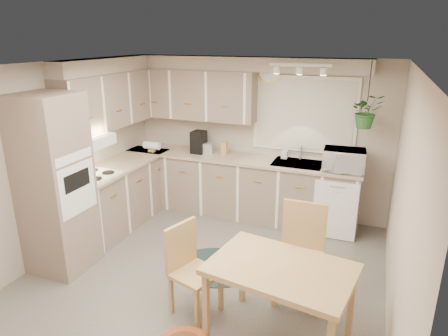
{
  "coord_description": "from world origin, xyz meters",
  "views": [
    {
      "loc": [
        1.69,
        -3.67,
        2.68
      ],
      "look_at": [
        0.05,
        0.55,
        1.18
      ],
      "focal_mm": 32.0,
      "sensor_mm": 36.0,
      "label": 1
    }
  ],
  "objects_px": {
    "chair_back": "(299,256)",
    "braided_rug": "(216,266)",
    "dining_table": "(279,304)",
    "chair_left": "(196,271)",
    "microwave": "(344,158)"
  },
  "relations": [
    {
      "from": "chair_back",
      "to": "braided_rug",
      "type": "height_order",
      "value": "chair_back"
    },
    {
      "from": "dining_table",
      "to": "chair_back",
      "type": "height_order",
      "value": "chair_back"
    },
    {
      "from": "chair_left",
      "to": "braided_rug",
      "type": "bearing_deg",
      "value": -153.05
    },
    {
      "from": "microwave",
      "to": "chair_left",
      "type": "bearing_deg",
      "value": -120.91
    },
    {
      "from": "braided_rug",
      "to": "microwave",
      "type": "height_order",
      "value": "microwave"
    },
    {
      "from": "braided_rug",
      "to": "microwave",
      "type": "distance_m",
      "value": 2.23
    },
    {
      "from": "braided_rug",
      "to": "microwave",
      "type": "xyz_separation_m",
      "value": [
        1.28,
        1.45,
        1.12
      ]
    },
    {
      "from": "chair_back",
      "to": "braided_rug",
      "type": "distance_m",
      "value": 1.19
    },
    {
      "from": "chair_left",
      "to": "braided_rug",
      "type": "xyz_separation_m",
      "value": [
        -0.13,
        0.83,
        -0.46
      ]
    },
    {
      "from": "dining_table",
      "to": "chair_left",
      "type": "xyz_separation_m",
      "value": [
        -0.87,
        0.1,
        0.08
      ]
    },
    {
      "from": "dining_table",
      "to": "braided_rug",
      "type": "distance_m",
      "value": 1.42
    },
    {
      "from": "chair_left",
      "to": "chair_back",
      "type": "xyz_separation_m",
      "value": [
        0.91,
        0.58,
        0.05
      ]
    },
    {
      "from": "dining_table",
      "to": "microwave",
      "type": "distance_m",
      "value": 2.5
    },
    {
      "from": "chair_left",
      "to": "microwave",
      "type": "xyz_separation_m",
      "value": [
        1.15,
        2.28,
        0.66
      ]
    },
    {
      "from": "chair_back",
      "to": "microwave",
      "type": "relative_size",
      "value": 1.89
    }
  ]
}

